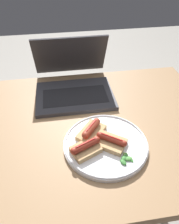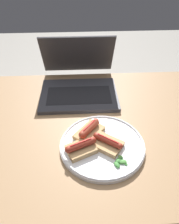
{
  "view_description": "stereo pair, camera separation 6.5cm",
  "coord_description": "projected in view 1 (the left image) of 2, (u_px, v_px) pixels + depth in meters",
  "views": [
    {
      "loc": [
        -0.03,
        -0.61,
        1.33
      ],
      "look_at": [
        0.07,
        0.01,
        0.8
      ],
      "focal_mm": 35.0,
      "sensor_mm": 36.0,
      "label": 1
    },
    {
      "loc": [
        0.03,
        -0.62,
        1.33
      ],
      "look_at": [
        0.07,
        0.01,
        0.8
      ],
      "focal_mm": 35.0,
      "sensor_mm": 36.0,
      "label": 2
    }
  ],
  "objects": [
    {
      "name": "plate",
      "position": [
        106.0,
        144.0,
        0.76
      ],
      "size": [
        0.3,
        0.3,
        0.02
      ],
      "color": "silver",
      "rests_on": "desk"
    },
    {
      "name": "sausage_toast_left",
      "position": [
        111.0,
        142.0,
        0.75
      ],
      "size": [
        0.12,
        0.12,
        0.04
      ],
      "rotation": [
        0.0,
        0.0,
        5.67
      ],
      "color": "tan",
      "rests_on": "plate"
    },
    {
      "name": "sausage_toast_right",
      "position": [
        91.0,
        130.0,
        0.78
      ],
      "size": [
        0.12,
        0.13,
        0.05
      ],
      "rotation": [
        0.0,
        0.0,
        4.02
      ],
      "color": "tan",
      "rests_on": "plate"
    },
    {
      "name": "sausage_toast_middle",
      "position": [
        86.0,
        148.0,
        0.72
      ],
      "size": [
        0.11,
        0.1,
        0.05
      ],
      "rotation": [
        0.0,
        0.0,
        0.42
      ],
      "color": "tan",
      "rests_on": "plate"
    },
    {
      "name": "desk",
      "position": [
        74.0,
        140.0,
        0.9
      ],
      "size": [
        1.18,
        0.77,
        0.74
      ],
      "color": "#93704C",
      "rests_on": "ground_plane"
    },
    {
      "name": "ground_plane",
      "position": [
        79.0,
        214.0,
        1.33
      ],
      "size": [
        6.0,
        6.0,
        0.0
      ],
      "primitive_type": "plane",
      "color": "#9E998E"
    },
    {
      "name": "salad_pile",
      "position": [
        126.0,
        158.0,
        0.71
      ],
      "size": [
        0.05,
        0.05,
        0.01
      ],
      "color": "#387A33",
      "rests_on": "plate"
    },
    {
      "name": "laptop",
      "position": [
        73.0,
        84.0,
        1.0
      ],
      "size": [
        0.34,
        0.34,
        0.23
      ],
      "color": "#2D2D33",
      "rests_on": "desk"
    }
  ]
}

